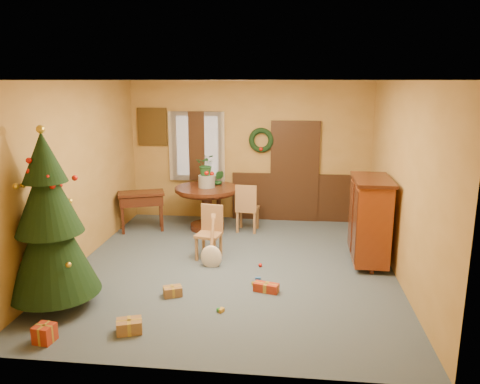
# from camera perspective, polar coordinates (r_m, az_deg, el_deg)

# --- Properties ---
(room_envelope) EXTENTS (5.50, 5.50, 5.50)m
(room_envelope) POSITION_cam_1_polar(r_m,az_deg,el_deg) (9.79, 2.32, 2.96)
(room_envelope) COLOR #3B4A55
(room_envelope) RESTS_ON ground
(dining_table) EXTENTS (1.25, 1.25, 0.86)m
(dining_table) POSITION_cam_1_polar(r_m,az_deg,el_deg) (9.24, -4.06, -0.96)
(dining_table) COLOR black
(dining_table) RESTS_ON floor
(urn) EXTENTS (0.32, 0.32, 0.24)m
(urn) POSITION_cam_1_polar(r_m,az_deg,el_deg) (9.16, -4.10, 1.32)
(urn) COLOR slate
(urn) RESTS_ON dining_table
(centerpiece_plant) EXTENTS (0.38, 0.33, 0.42)m
(centerpiece_plant) POSITION_cam_1_polar(r_m,az_deg,el_deg) (9.09, -4.13, 3.34)
(centerpiece_plant) COLOR #1E4C23
(centerpiece_plant) RESTS_ON urn
(chair_near) EXTENTS (0.45, 0.45, 0.89)m
(chair_near) POSITION_cam_1_polar(r_m,az_deg,el_deg) (7.81, -3.66, -4.63)
(chair_near) COLOR brown
(chair_near) RESTS_ON floor
(chair_far) EXTENTS (0.45, 0.45, 0.96)m
(chair_far) POSITION_cam_1_polar(r_m,az_deg,el_deg) (9.07, 0.85, -1.77)
(chair_far) COLOR brown
(chair_far) RESTS_ON floor
(guitar) EXTENTS (0.46, 0.59, 0.78)m
(guitar) POSITION_cam_1_polar(r_m,az_deg,el_deg) (7.43, -3.55, -6.20)
(guitar) COLOR beige
(guitar) RESTS_ON floor
(plant_stand) EXTENTS (0.28, 0.28, 0.73)m
(plant_stand) POSITION_cam_1_polar(r_m,az_deg,el_deg) (9.53, -2.61, -1.42)
(plant_stand) COLOR black
(plant_stand) RESTS_ON floor
(stand_plant) EXTENTS (0.25, 0.20, 0.42)m
(stand_plant) POSITION_cam_1_polar(r_m,az_deg,el_deg) (9.41, -2.64, 1.42)
(stand_plant) COLOR #19471E
(stand_plant) RESTS_ON plant_stand
(christmas_tree) EXTENTS (1.15, 1.15, 2.38)m
(christmas_tree) POSITION_cam_1_polar(r_m,az_deg,el_deg) (6.38, -22.18, -3.68)
(christmas_tree) COLOR #382111
(christmas_tree) RESTS_ON floor
(writing_desk) EXTENTS (0.97, 0.71, 0.78)m
(writing_desk) POSITION_cam_1_polar(r_m,az_deg,el_deg) (9.35, -11.93, -1.15)
(writing_desk) COLOR black
(writing_desk) RESTS_ON floor
(sideboard) EXTENTS (0.60, 1.11, 1.41)m
(sideboard) POSITION_cam_1_polar(r_m,az_deg,el_deg) (7.74, 15.58, -3.11)
(sideboard) COLOR #531809
(sideboard) RESTS_ON floor
(gift_a) EXTENTS (0.35, 0.30, 0.16)m
(gift_a) POSITION_cam_1_polar(r_m,az_deg,el_deg) (5.88, -13.34, -15.62)
(gift_a) COLOR brown
(gift_a) RESTS_ON floor
(gift_b) EXTENTS (0.23, 0.23, 0.21)m
(gift_b) POSITION_cam_1_polar(r_m,az_deg,el_deg) (5.96, -22.72, -15.63)
(gift_b) COLOR #A42F15
(gift_b) RESTS_ON floor
(gift_c) EXTENTS (0.29, 0.25, 0.13)m
(gift_c) POSITION_cam_1_polar(r_m,az_deg,el_deg) (6.65, -8.21, -11.89)
(gift_c) COLOR brown
(gift_c) RESTS_ON floor
(gift_d) EXTENTS (0.37, 0.23, 0.13)m
(gift_d) POSITION_cam_1_polar(r_m,az_deg,el_deg) (6.72, 3.21, -11.54)
(gift_d) COLOR #A42F15
(gift_d) RESTS_ON floor
(toy_a) EXTENTS (0.09, 0.06, 0.05)m
(toy_a) POSITION_cam_1_polar(r_m,az_deg,el_deg) (7.06, 2.21, -10.55)
(toy_a) COLOR #295BB2
(toy_a) RESTS_ON floor
(toy_b) EXTENTS (0.06, 0.06, 0.06)m
(toy_b) POSITION_cam_1_polar(r_m,az_deg,el_deg) (6.19, -2.63, -14.15)
(toy_b) COLOR #22802D
(toy_b) RESTS_ON floor
(toy_c) EXTENTS (0.08, 0.09, 0.05)m
(toy_c) POSITION_cam_1_polar(r_m,az_deg,el_deg) (6.19, -2.29, -14.20)
(toy_c) COLOR #BE8C23
(toy_c) RESTS_ON floor
(toy_d) EXTENTS (0.06, 0.06, 0.06)m
(toy_d) POSITION_cam_1_polar(r_m,az_deg,el_deg) (7.55, 2.50, -8.89)
(toy_d) COLOR red
(toy_d) RESTS_ON floor
(toy_e) EXTENTS (0.09, 0.08, 0.05)m
(toy_e) POSITION_cam_1_polar(r_m,az_deg,el_deg) (6.91, 1.78, -11.11)
(toy_e) COLOR gold
(toy_e) RESTS_ON floor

